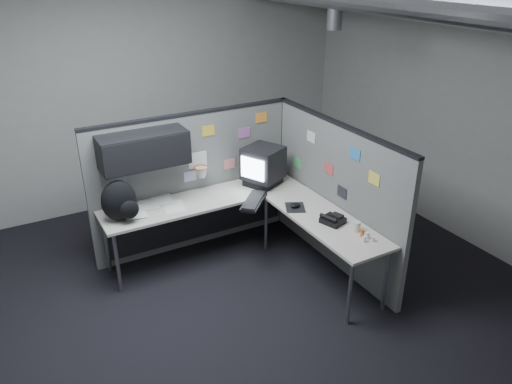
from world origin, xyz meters
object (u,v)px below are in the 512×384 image
desk (236,213)px  monitor (263,166)px  keyboard (254,201)px  backpack (120,201)px  phone (333,220)px

desk → monitor: (0.51, 0.30, 0.35)m
desk → keyboard: keyboard is taller
monitor → keyboard: bearing=-111.7°
keyboard → backpack: size_ratio=1.11×
desk → backpack: backpack is taller
desk → keyboard: 0.24m
phone → keyboard: bearing=113.7°
desk → monitor: bearing=30.5°
monitor → phone: bearing=-63.9°
monitor → phone: (0.14, -1.16, -0.20)m
phone → backpack: 2.14m
monitor → desk: bearing=-130.1°
keyboard → phone: bearing=-59.2°
monitor → backpack: bearing=-158.2°
keyboard → backpack: backpack is taller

